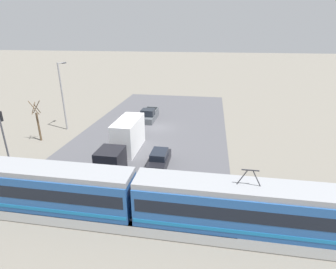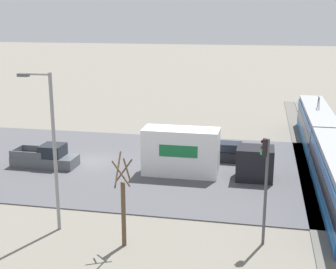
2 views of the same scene
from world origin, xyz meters
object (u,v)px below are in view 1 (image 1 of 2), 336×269
object	(u,v)px
light_rail_tram	(134,196)
street_lamp_near_crossing	(63,93)
box_truck	(125,140)
street_tree	(38,123)
pickup_truck	(149,116)
traffic_light_pole	(4,133)
sedan_car_0	(159,160)

from	to	relation	value
light_rail_tram	street_lamp_near_crossing	distance (m)	22.50
box_truck	street_tree	world-z (taller)	street_tree
light_rail_tram	pickup_truck	size ratio (longest dim) A/B	5.87
pickup_truck	traffic_light_pole	distance (m)	20.28
box_truck	pickup_truck	distance (m)	12.52
light_rail_tram	street_lamp_near_crossing	world-z (taller)	street_lamp_near_crossing
pickup_truck	street_lamp_near_crossing	world-z (taller)	street_lamp_near_crossing
box_truck	pickup_truck	xyz separation A→B (m)	(0.29, -12.48, -0.97)
box_truck	traffic_light_pole	world-z (taller)	traffic_light_pole
sedan_car_0	traffic_light_pole	size ratio (longest dim) A/B	0.75
light_rail_tram	box_truck	distance (m)	10.60
pickup_truck	traffic_light_pole	size ratio (longest dim) A/B	0.89
box_truck	pickup_truck	size ratio (longest dim) A/B	1.88
pickup_truck	sedan_car_0	world-z (taller)	pickup_truck
light_rail_tram	traffic_light_pole	distance (m)	15.16
box_truck	street_lamp_near_crossing	xyz separation A→B (m)	(10.75, -6.82, 3.45)
sedan_car_0	street_tree	distance (m)	16.76
street_lamp_near_crossing	sedan_car_0	bearing A→B (deg)	149.68
box_truck	sedan_car_0	world-z (taller)	box_truck
traffic_light_pole	street_lamp_near_crossing	world-z (taller)	street_lamp_near_crossing
pickup_truck	street_lamp_near_crossing	distance (m)	12.69
sedan_car_0	light_rail_tram	bearing A→B (deg)	88.15
box_truck	traffic_light_pole	bearing A→B (deg)	25.70
box_truck	sedan_car_0	size ratio (longest dim) A/B	2.24
pickup_truck	sedan_car_0	size ratio (longest dim) A/B	1.19
traffic_light_pole	street_tree	bearing A→B (deg)	-77.10
pickup_truck	sedan_car_0	xyz separation A→B (m)	(-4.50, 14.41, -0.05)
box_truck	sedan_car_0	bearing A→B (deg)	155.37
light_rail_tram	box_truck	size ratio (longest dim) A/B	3.12
sedan_car_0	traffic_light_pole	xyz separation A→B (m)	(14.45, 3.00, 3.07)
light_rail_tram	sedan_car_0	size ratio (longest dim) A/B	6.98
pickup_truck	street_lamp_near_crossing	bearing A→B (deg)	28.40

